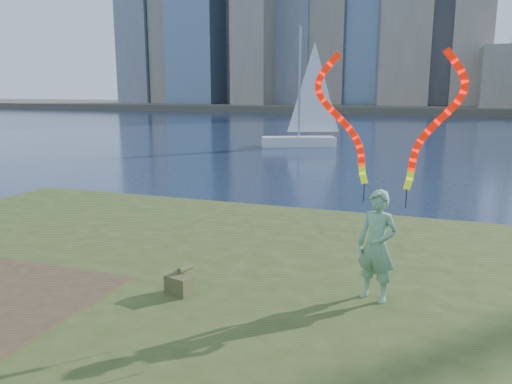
% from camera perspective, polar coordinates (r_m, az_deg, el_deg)
% --- Properties ---
extents(ground, '(320.00, 320.00, 0.00)m').
position_cam_1_polar(ground, '(10.54, -5.53, -11.03)').
color(ground, '#18253E').
rests_on(ground, ground).
extents(grassy_knoll, '(20.00, 18.00, 0.80)m').
position_cam_1_polar(grassy_knoll, '(8.58, -12.35, -14.31)').
color(grassy_knoll, '#374619').
rests_on(grassy_knoll, ground).
extents(far_shore, '(320.00, 40.00, 1.20)m').
position_cam_1_polar(far_shore, '(103.91, 17.77, 9.18)').
color(far_shore, '#4D4738').
rests_on(far_shore, ground).
extents(woman_with_ribbons, '(1.97, 0.80, 4.13)m').
position_cam_1_polar(woman_with_ribbons, '(7.87, 13.96, -2.37)').
color(woman_with_ribbons, '#207832').
rests_on(woman_with_ribbons, grassy_knoll).
extents(canvas_bag, '(0.48, 0.54, 0.40)m').
position_cam_1_polar(canvas_bag, '(8.31, -8.69, -10.30)').
color(canvas_bag, '#484624').
rests_on(canvas_bag, grassy_knoll).
extents(sailboat, '(5.48, 3.64, 8.45)m').
position_cam_1_polar(sailboat, '(36.53, 5.35, 7.50)').
color(sailboat, silver).
rests_on(sailboat, ground).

